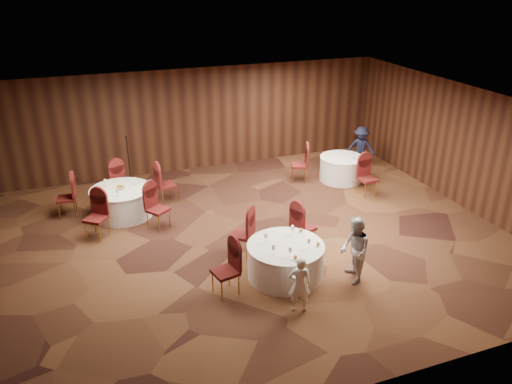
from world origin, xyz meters
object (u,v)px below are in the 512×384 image
object	(u,v)px
table_left	(122,202)
table_right	(341,168)
woman_a	(300,284)
mic_stand	(130,172)
man_c	(361,148)
woman_b	(354,250)
table_main	(285,260)

from	to	relation	value
table_left	table_right	size ratio (longest dim) A/B	1.19
table_right	woman_a	distance (m)	6.64
mic_stand	man_c	xyz separation A→B (m)	(7.13, -1.07, 0.25)
table_right	woman_a	xyz separation A→B (m)	(-3.89, -5.37, 0.20)
table_left	woman_b	distance (m)	6.27
table_left	woman_a	xyz separation A→B (m)	(2.64, -5.25, 0.20)
table_main	table_right	xyz separation A→B (m)	(3.68, 4.22, 0.00)
table_left	woman_a	size ratio (longest dim) A/B	1.37
table_main	woman_b	size ratio (longest dim) A/B	1.13
table_right	mic_stand	world-z (taller)	mic_stand
table_right	table_left	bearing A→B (deg)	-178.97
table_main	table_left	bearing A→B (deg)	124.81
table_left	man_c	bearing A→B (deg)	6.00
table_right	mic_stand	size ratio (longest dim) A/B	0.87
table_left	mic_stand	bearing A→B (deg)	76.43
mic_stand	woman_b	distance (m)	7.54
table_right	woman_b	xyz separation A→B (m)	(-2.43, -4.85, 0.34)
man_c	table_main	bearing A→B (deg)	-98.74
woman_a	man_c	size ratio (longest dim) A/B	0.84
table_left	mic_stand	world-z (taller)	mic_stand
table_right	woman_b	distance (m)	5.43
table_main	man_c	distance (m)	6.82
mic_stand	woman_b	world-z (taller)	mic_stand
table_right	man_c	distance (m)	1.29
mic_stand	table_left	bearing A→B (deg)	-103.57
table_main	woman_a	distance (m)	1.19
woman_b	man_c	bearing A→B (deg)	161.14
man_c	table_right	bearing A→B (deg)	-111.82
mic_stand	woman_b	bearing A→B (deg)	-61.03
table_right	man_c	size ratio (longest dim) A/B	0.96
table_left	table_right	bearing A→B (deg)	1.03
woman_b	mic_stand	bearing A→B (deg)	-137.67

